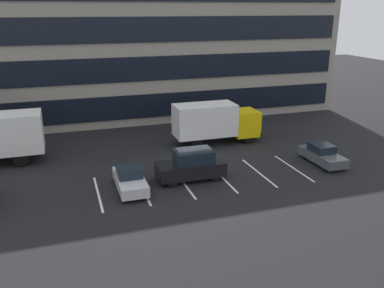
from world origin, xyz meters
name	(u,v)px	position (x,y,z in m)	size (l,w,h in m)	color
ground_plane	(191,166)	(0.00, 0.00, 0.00)	(120.00, 120.00, 0.00)	black
office_building	(140,46)	(0.00, 17.95, 7.20)	(41.09, 12.26, 14.40)	gray
lot_markings	(203,180)	(0.00, -2.61, 0.00)	(14.14, 5.40, 0.01)	silver
box_truck_yellow	(215,121)	(3.66, 4.66, 1.95)	(7.45, 2.47, 3.46)	yellow
sedan_silver	(130,179)	(-4.96, -2.60, 0.69)	(1.71, 4.10, 1.47)	silver
sedan_charcoal	(322,155)	(9.54, -2.40, 0.68)	(1.69, 4.03, 1.44)	#474C51
suv_black	(191,165)	(-0.71, -2.24, 1.00)	(4.59, 1.95, 2.08)	black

